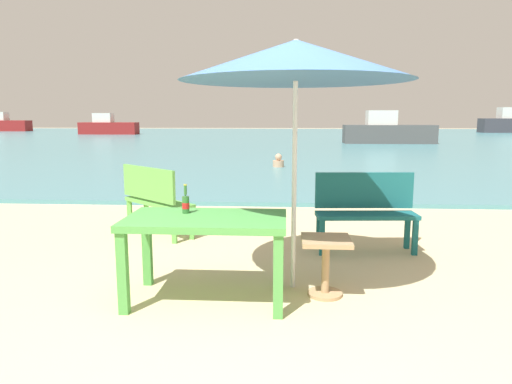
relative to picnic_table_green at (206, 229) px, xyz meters
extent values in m
plane|color=beige|center=(0.58, -0.67, -0.65)|extent=(120.00, 120.00, 0.00)
cube|color=teal|center=(0.58, 29.33, -0.61)|extent=(120.00, 50.00, 0.08)
cube|color=#4C9E47|center=(0.00, 0.00, 0.08)|extent=(1.40, 0.80, 0.06)
cube|color=#4C9E47|center=(-0.64, -0.34, -0.30)|extent=(0.08, 0.08, 0.70)
cube|color=#4C9E47|center=(0.64, -0.34, -0.30)|extent=(0.08, 0.08, 0.70)
cube|color=#4C9E47|center=(-0.64, 0.34, -0.30)|extent=(0.08, 0.08, 0.70)
cube|color=#4C9E47|center=(0.64, 0.34, -0.30)|extent=(0.08, 0.08, 0.70)
cylinder|color=#2D662D|center=(-0.21, 0.14, 0.19)|extent=(0.06, 0.06, 0.16)
cone|color=#2D662D|center=(-0.21, 0.14, 0.27)|extent=(0.06, 0.06, 0.03)
cylinder|color=#2D662D|center=(-0.21, 0.14, 0.32)|extent=(0.03, 0.03, 0.09)
cylinder|color=red|center=(-0.21, 0.14, 0.18)|extent=(0.07, 0.07, 0.05)
cylinder|color=gold|center=(-0.21, 0.14, 0.37)|extent=(0.03, 0.03, 0.01)
cylinder|color=silver|center=(0.77, 0.36, 0.50)|extent=(0.04, 0.04, 2.30)
cone|color=#33598C|center=(0.77, 0.36, 1.47)|extent=(2.10, 2.10, 0.36)
cube|color=tan|center=(1.06, 0.17, -0.13)|extent=(0.44, 0.44, 0.04)
cylinder|color=tan|center=(1.06, 0.17, -0.40)|extent=(0.07, 0.07, 0.50)
cylinder|color=tan|center=(1.06, 0.17, -0.64)|extent=(0.32, 0.32, 0.03)
cube|color=#196066|center=(1.67, 1.60, -0.20)|extent=(1.22, 0.45, 0.05)
cube|color=#196066|center=(1.66, 1.76, 0.08)|extent=(1.20, 0.13, 0.44)
cube|color=#196066|center=(1.13, 1.42, -0.44)|extent=(0.06, 0.06, 0.42)
cube|color=#196066|center=(2.23, 1.50, -0.44)|extent=(0.06, 0.06, 0.42)
cube|color=#196066|center=(1.11, 1.70, -0.44)|extent=(0.06, 0.06, 0.42)
cube|color=#196066|center=(2.21, 1.78, -0.44)|extent=(0.06, 0.06, 0.42)
cube|color=#60B24C|center=(-1.06, 2.29, -0.20)|extent=(1.14, 1.06, 0.05)
cube|color=#60B24C|center=(-1.16, 2.17, 0.08)|extent=(0.93, 0.82, 0.44)
cube|color=#60B24C|center=(-0.55, 2.03, -0.44)|extent=(0.06, 0.06, 0.42)
cube|color=#60B24C|center=(-1.38, 2.75, -0.44)|extent=(0.06, 0.06, 0.42)
cube|color=#60B24C|center=(-0.74, 1.82, -0.44)|extent=(0.06, 0.06, 0.42)
cube|color=#60B24C|center=(-1.57, 2.54, -0.44)|extent=(0.06, 0.06, 0.42)
cylinder|color=tan|center=(0.47, 10.31, -0.47)|extent=(0.34, 0.34, 0.20)
sphere|color=tan|center=(0.47, 10.31, -0.27)|extent=(0.21, 0.21, 0.21)
cube|color=#4C4C4C|center=(6.58, 23.18, -0.05)|extent=(5.12, 1.40, 1.05)
cube|color=silver|center=(6.12, 23.18, 0.88)|extent=(1.63, 1.05, 0.81)
cube|color=maroon|center=(-14.46, 35.25, -0.07)|extent=(4.92, 1.34, 1.01)
cube|color=silver|center=(-14.90, 35.25, 0.83)|extent=(1.56, 1.01, 0.78)
cube|color=maroon|center=(-28.47, 42.74, -0.02)|extent=(5.36, 1.46, 1.10)
cube|color=silver|center=(21.77, 41.62, 1.27)|extent=(2.06, 1.32, 1.03)
camera|label=1|loc=(0.69, -3.92, 0.98)|focal=32.52mm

